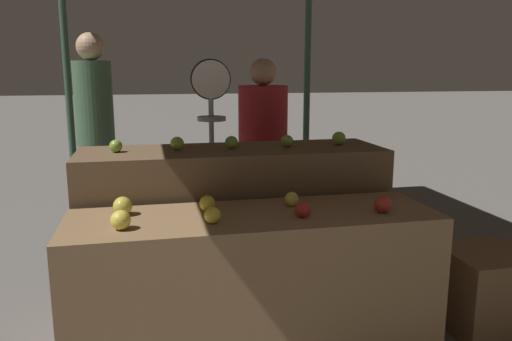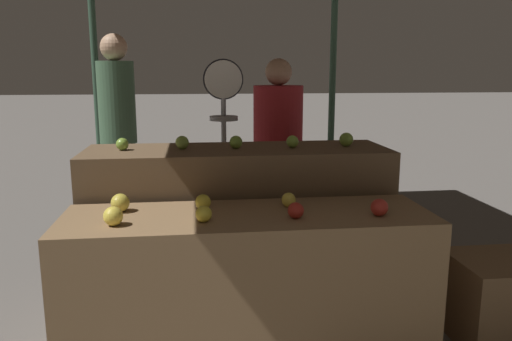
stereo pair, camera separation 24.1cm
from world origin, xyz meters
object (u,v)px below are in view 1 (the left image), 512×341
object	(u,v)px
produce_scale	(211,120)
person_customer_left	(95,120)
person_vendor_at_scale	(263,146)

from	to	relation	value
produce_scale	person_customer_left	distance (m)	1.36
produce_scale	person_vendor_at_scale	distance (m)	0.57
person_vendor_at_scale	produce_scale	bearing A→B (deg)	5.75
produce_scale	person_customer_left	size ratio (longest dim) A/B	0.87
produce_scale	person_customer_left	bearing A→B (deg)	130.87
produce_scale	person_vendor_at_scale	bearing A→B (deg)	32.86
person_vendor_at_scale	person_customer_left	world-z (taller)	person_customer_left
produce_scale	person_vendor_at_scale	world-z (taller)	person_vendor_at_scale
produce_scale	person_vendor_at_scale	size ratio (longest dim) A/B	0.99
person_vendor_at_scale	person_customer_left	distance (m)	1.53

